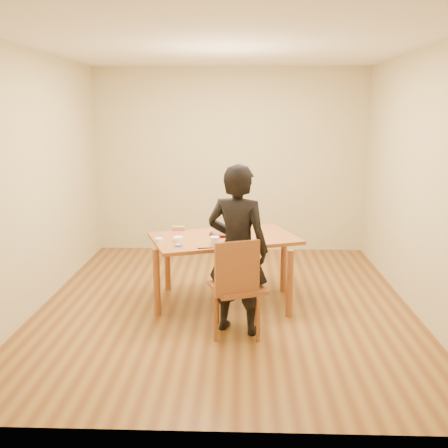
{
  "coord_description": "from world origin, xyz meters",
  "views": [
    {
      "loc": [
        0.16,
        -5.16,
        2.07
      ],
      "look_at": [
        -0.02,
        0.01,
        0.9
      ],
      "focal_mm": 40.0,
      "sensor_mm": 36.0,
      "label": 1
    }
  ],
  "objects_px": {
    "cake_plate": "(222,234)",
    "cake": "(222,230)",
    "person": "(238,250)",
    "dining_chair": "(237,288)",
    "dining_table": "(224,238)"
  },
  "relations": [
    {
      "from": "dining_table",
      "to": "dining_chair",
      "type": "distance_m",
      "value": 0.84
    },
    {
      "from": "cake_plate",
      "to": "person",
      "type": "bearing_deg",
      "value": -77.41
    },
    {
      "from": "cake_plate",
      "to": "cake",
      "type": "height_order",
      "value": "cake"
    },
    {
      "from": "dining_table",
      "to": "person",
      "type": "xyz_separation_m",
      "value": [
        0.15,
        -0.73,
        0.08
      ]
    },
    {
      "from": "cake_plate",
      "to": "person",
      "type": "height_order",
      "value": "person"
    },
    {
      "from": "cake_plate",
      "to": "cake",
      "type": "distance_m",
      "value": 0.04
    },
    {
      "from": "dining_table",
      "to": "dining_chair",
      "type": "xyz_separation_m",
      "value": [
        0.15,
        -0.78,
        -0.28
      ]
    },
    {
      "from": "dining_table",
      "to": "cake",
      "type": "xyz_separation_m",
      "value": [
        -0.03,
        0.07,
        0.07
      ]
    },
    {
      "from": "cake_plate",
      "to": "dining_chair",
      "type": "bearing_deg",
      "value": -78.06
    },
    {
      "from": "dining_table",
      "to": "person",
      "type": "relative_size",
      "value": 0.94
    },
    {
      "from": "cake_plate",
      "to": "person",
      "type": "relative_size",
      "value": 0.17
    },
    {
      "from": "dining_chair",
      "to": "cake_plate",
      "type": "relative_size",
      "value": 1.65
    },
    {
      "from": "person",
      "to": "dining_table",
      "type": "bearing_deg",
      "value": -59.73
    },
    {
      "from": "dining_chair",
      "to": "person",
      "type": "height_order",
      "value": "person"
    },
    {
      "from": "dining_table",
      "to": "person",
      "type": "bearing_deg",
      "value": -97.92
    }
  ]
}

